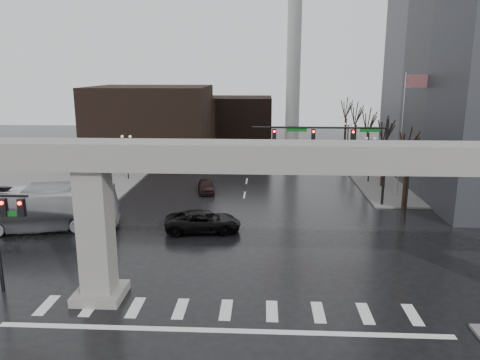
{
  "coord_description": "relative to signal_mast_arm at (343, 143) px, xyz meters",
  "views": [
    {
      "loc": [
        1.87,
        -23.14,
        12.25
      ],
      "look_at": [
        0.19,
        9.52,
        4.5
      ],
      "focal_mm": 35.0,
      "sensor_mm": 36.0,
      "label": 1
    }
  ],
  "objects": [
    {
      "name": "ground",
      "position": [
        -8.99,
        -18.8,
        -5.83
      ],
      "size": [
        160.0,
        160.0,
        0.0
      ],
      "primitive_type": "plane",
      "color": "black",
      "rests_on": "ground"
    },
    {
      "name": "sidewalk_ne",
      "position": [
        17.01,
        17.2,
        -5.75
      ],
      "size": [
        28.0,
        36.0,
        0.15
      ],
      "primitive_type": "cube",
      "color": "#63615F",
      "rests_on": "ground"
    },
    {
      "name": "sidewalk_nw",
      "position": [
        -34.99,
        17.2,
        -5.75
      ],
      "size": [
        28.0,
        36.0,
        0.15
      ],
      "primitive_type": "cube",
      "color": "#63615F",
      "rests_on": "ground"
    },
    {
      "name": "elevated_guideway",
      "position": [
        -7.73,
        -18.8,
        1.05
      ],
      "size": [
        48.0,
        2.6,
        8.7
      ],
      "color": "gray",
      "rests_on": "ground"
    },
    {
      "name": "building_far_left",
      "position": [
        -22.99,
        23.2,
        -0.83
      ],
      "size": [
        16.0,
        14.0,
        10.0
      ],
      "primitive_type": "cube",
      "color": "black",
      "rests_on": "ground"
    },
    {
      "name": "building_far_mid",
      "position": [
        -10.99,
        33.2,
        -1.83
      ],
      "size": [
        10.0,
        10.0,
        8.0
      ],
      "primitive_type": "cube",
      "color": "black",
      "rests_on": "ground"
    },
    {
      "name": "smokestack",
      "position": [
        -2.99,
        27.2,
        7.52
      ],
      "size": [
        3.6,
        3.6,
        30.0
      ],
      "color": "silver",
      "rests_on": "ground"
    },
    {
      "name": "signal_mast_arm",
      "position": [
        0.0,
        0.0,
        0.0
      ],
      "size": [
        12.12,
        0.43,
        8.0
      ],
      "color": "black",
      "rests_on": "ground"
    },
    {
      "name": "signal_left_pole",
      "position": [
        -21.24,
        -18.3,
        -1.76
      ],
      "size": [
        2.3,
        0.3,
        6.0
      ],
      "color": "black",
      "rests_on": "ground"
    },
    {
      "name": "flagpole_assembly",
      "position": [
        6.3,
        3.2,
        1.7
      ],
      "size": [
        2.06,
        0.12,
        12.0
      ],
      "color": "silver",
      "rests_on": "ground"
    },
    {
      "name": "lamp_right_0",
      "position": [
        4.51,
        -4.8,
        -2.36
      ],
      "size": [
        1.22,
        0.32,
        5.11
      ],
      "color": "black",
      "rests_on": "ground"
    },
    {
      "name": "lamp_right_1",
      "position": [
        4.51,
        9.2,
        -2.36
      ],
      "size": [
        1.22,
        0.32,
        5.11
      ],
      "color": "black",
      "rests_on": "ground"
    },
    {
      "name": "lamp_right_2",
      "position": [
        4.51,
        23.2,
        -2.36
      ],
      "size": [
        1.22,
        0.32,
        5.11
      ],
      "color": "black",
      "rests_on": "ground"
    },
    {
      "name": "lamp_left_0",
      "position": [
        -22.49,
        -4.8,
        -2.36
      ],
      "size": [
        1.22,
        0.32,
        5.11
      ],
      "color": "black",
      "rests_on": "ground"
    },
    {
      "name": "lamp_left_1",
      "position": [
        -22.49,
        9.2,
        -2.36
      ],
      "size": [
        1.22,
        0.32,
        5.11
      ],
      "color": "black",
      "rests_on": "ground"
    },
    {
      "name": "lamp_left_2",
      "position": [
        -22.49,
        23.2,
        -2.36
      ],
      "size": [
        1.22,
        0.32,
        5.11
      ],
      "color": "black",
      "rests_on": "ground"
    },
    {
      "name": "tree_right_0",
      "position": [
        5.54,
        -0.78,
        -3.04
      ],
      "size": [
        1.09,
        1.58,
        7.5
      ],
      "color": "black",
      "rests_on": "ground"
    },
    {
      "name": "tree_right_1",
      "position": [
        5.54,
        7.22,
        -2.98
      ],
      "size": [
        1.09,
        1.61,
        7.67
      ],
      "color": "black",
      "rests_on": "ground"
    },
    {
      "name": "tree_right_2",
      "position": [
        5.54,
        15.22,
        -2.91
      ],
      "size": [
        1.1,
        1.63,
        7.85
      ],
      "color": "black",
      "rests_on": "ground"
    },
    {
      "name": "tree_right_3",
      "position": [
        5.54,
        23.22,
        -2.85
      ],
      "size": [
        1.11,
        1.66,
        8.02
      ],
      "color": "black",
      "rests_on": "ground"
    },
    {
      "name": "tree_right_4",
      "position": [
        5.54,
        31.22,
        -2.79
      ],
      "size": [
        1.12,
        1.69,
        8.19
      ],
      "color": "black",
      "rests_on": "ground"
    },
    {
      "name": "pickup_truck",
      "position": [
        -11.75,
        -7.75,
        -5.02
      ],
      "size": [
        6.11,
        3.32,
        1.62
      ],
      "primitive_type": "imported",
      "rotation": [
        0.0,
        0.0,
        1.68
      ],
      "color": "black",
      "rests_on": "ground"
    },
    {
      "name": "city_bus",
      "position": [
        -24.89,
        -8.03,
        -4.06
      ],
      "size": [
        13.03,
        5.53,
        3.53
      ],
      "primitive_type": "imported",
      "rotation": [
        0.0,
        0.0,
        1.78
      ],
      "color": "#A1A1A6",
      "rests_on": "ground"
    },
    {
      "name": "far_car",
      "position": [
        -12.96,
        4.03,
        -5.16
      ],
      "size": [
        2.24,
        4.15,
        1.34
      ],
      "primitive_type": "imported",
      "rotation": [
        0.0,
        0.0,
        0.17
      ],
      "color": "black",
      "rests_on": "ground"
    }
  ]
}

